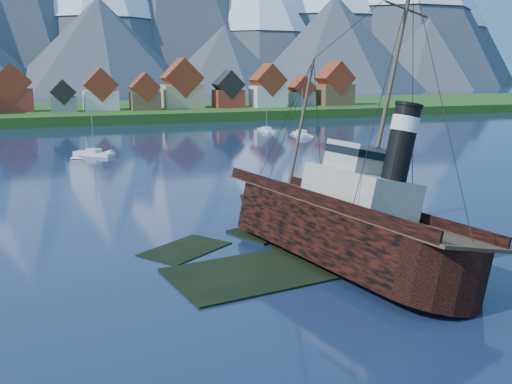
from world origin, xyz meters
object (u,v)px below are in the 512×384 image
object	(u,v)px
tugboat_wreck	(326,220)
sailboat_c	(94,154)
sailboat_d	(302,135)
sailboat_e	(266,131)

from	to	relation	value
tugboat_wreck	sailboat_c	world-z (taller)	tugboat_wreck
sailboat_d	sailboat_e	xyz separation A→B (m)	(-4.59, 12.47, -0.06)
sailboat_e	sailboat_d	bearing A→B (deg)	-67.57
sailboat_c	sailboat_e	world-z (taller)	sailboat_c
tugboat_wreck	sailboat_e	xyz separation A→B (m)	(32.83, 98.07, -3.02)
tugboat_wreck	sailboat_e	size ratio (longest dim) A/B	3.17
sailboat_c	sailboat_e	distance (m)	55.44
sailboat_c	sailboat_d	world-z (taller)	sailboat_d
tugboat_wreck	sailboat_d	size ratio (longest dim) A/B	2.65
sailboat_d	tugboat_wreck	bearing A→B (deg)	-105.74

